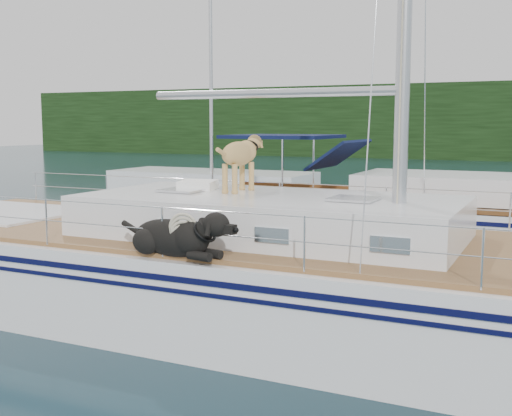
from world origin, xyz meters
The scene contains 6 objects.
ground centered at (0.00, 0.00, 0.00)m, with size 120.00×120.00×0.00m, color black.
tree_line centered at (0.00, 45.00, 3.00)m, with size 90.00×3.00×6.00m, color black.
shore_bank centered at (0.00, 46.20, 0.60)m, with size 92.00×1.00×1.20m, color #595147.
main_sailboat centered at (0.09, -0.01, 0.68)m, with size 12.00×3.95×14.01m.
neighbor_sailboat centered at (1.69, 6.20, 0.63)m, with size 11.00×3.50×13.30m.
bg_boat_west centered at (-8.00, 14.00, 0.45)m, with size 8.00×3.00×11.65m.
Camera 1 is at (4.42, -8.03, 2.80)m, focal length 45.00 mm.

